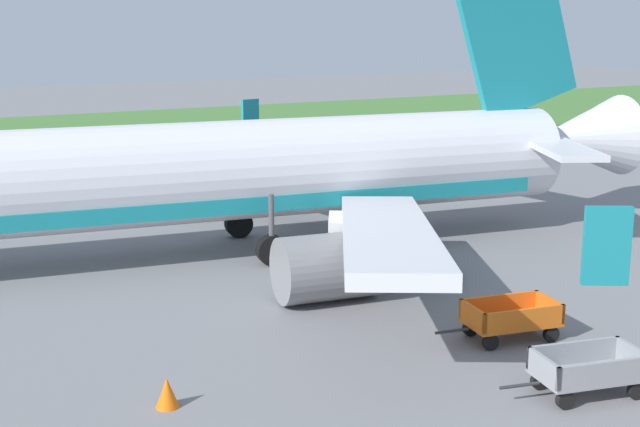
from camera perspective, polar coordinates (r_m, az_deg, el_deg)
grass_strip at (r=69.15m, az=-18.07°, el=4.90°), size 220.00×28.00×0.06m
airplane at (r=32.22m, az=-6.94°, el=2.60°), size 37.64×30.32×11.34m
baggage_cart_fourth_in_row at (r=21.53m, az=17.24°, el=-9.83°), size 3.63×1.90×1.07m
baggage_cart_far_end at (r=24.54m, az=12.45°, el=-6.74°), size 3.62×1.81×1.07m
service_truck_beside_carts at (r=29.57m, az=3.17°, el=-2.11°), size 4.73×3.86×2.10m
traffic_cone_near_plane at (r=20.35m, az=-10.04°, el=-11.54°), size 0.54×0.54×0.71m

